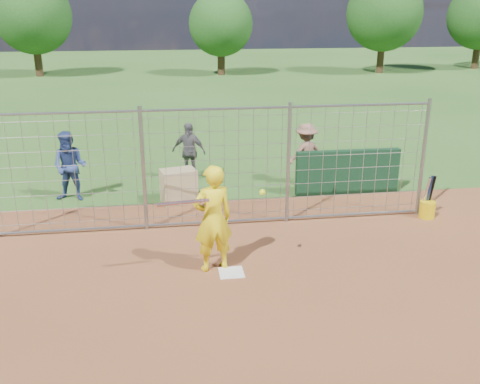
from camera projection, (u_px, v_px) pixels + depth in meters
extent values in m
plane|color=#2D591E|center=(230.00, 268.00, 9.56)|extent=(100.00, 100.00, 0.00)
plane|color=brown|center=(260.00, 376.00, 6.76)|extent=(18.00, 18.00, 0.00)
cube|color=silver|center=(231.00, 273.00, 9.37)|extent=(0.43, 0.43, 0.02)
cube|color=#11381E|center=(348.00, 172.00, 13.20)|extent=(2.60, 0.20, 1.10)
imported|color=yellow|center=(213.00, 219.00, 9.21)|extent=(0.80, 0.62, 1.93)
imported|color=navy|center=(70.00, 166.00, 12.63)|extent=(0.93, 0.80, 1.68)
imported|color=#545358|center=(189.00, 152.00, 14.11)|extent=(1.00, 0.73, 1.58)
imported|color=brown|center=(306.00, 154.00, 13.83)|extent=(1.17, 0.87, 1.61)
cube|color=tan|center=(179.00, 186.00, 12.65)|extent=(0.91, 0.72, 0.80)
cylinder|color=silver|center=(183.00, 202.00, 8.73)|extent=(0.86, 0.17, 0.06)
sphere|color=#E8FF1A|center=(262.00, 192.00, 9.00)|extent=(0.10, 0.10, 0.10)
cylinder|color=#DFB90B|center=(427.00, 210.00, 11.76)|extent=(0.34, 0.34, 0.38)
cylinder|color=silver|center=(426.00, 194.00, 11.68)|extent=(0.07, 0.29, 0.83)
cylinder|color=navy|center=(429.00, 194.00, 11.69)|extent=(0.08, 0.17, 0.85)
cylinder|color=black|center=(431.00, 193.00, 11.70)|extent=(0.07, 0.22, 0.84)
cylinder|color=gray|center=(143.00, 170.00, 10.79)|extent=(0.08, 0.08, 2.60)
cylinder|color=gray|center=(288.00, 164.00, 11.20)|extent=(0.08, 0.08, 2.60)
cylinder|color=gray|center=(423.00, 158.00, 11.61)|extent=(0.08, 0.08, 2.60)
cylinder|color=gray|center=(216.00, 109.00, 10.60)|extent=(9.00, 0.05, 0.05)
cylinder|color=gray|center=(218.00, 222.00, 11.40)|extent=(9.00, 0.05, 0.05)
cube|color=gray|center=(217.00, 169.00, 11.02)|extent=(9.00, 0.02, 2.50)
cylinder|color=#3F2B19|center=(38.00, 57.00, 35.00)|extent=(0.50, 0.50, 2.52)
sphere|color=#26561E|center=(33.00, 15.00, 34.15)|extent=(4.90, 4.90, 4.90)
cylinder|color=#3F2B19|center=(221.00, 59.00, 35.76)|extent=(0.50, 0.50, 2.16)
sphere|color=#26561E|center=(221.00, 24.00, 35.03)|extent=(4.20, 4.20, 4.20)
cylinder|color=#3F2B19|center=(381.00, 54.00, 36.73)|extent=(0.50, 0.50, 2.59)
sphere|color=#26561E|center=(384.00, 13.00, 35.85)|extent=(5.04, 5.04, 5.04)
cylinder|color=#3F2B19|center=(476.00, 52.00, 39.24)|extent=(0.50, 0.50, 2.45)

